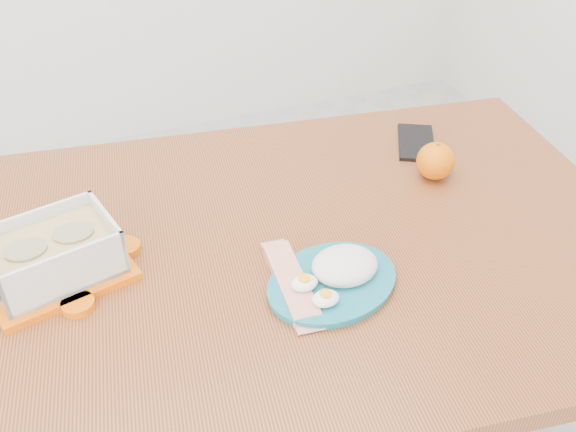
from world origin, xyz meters
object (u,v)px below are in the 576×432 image
object	(u,v)px
rice_plate	(336,275)
smartphone	(416,142)
food_container	(54,255)
orange_fruit	(436,161)
dining_table	(288,276)

from	to	relation	value
rice_plate	smartphone	bearing A→B (deg)	28.49
rice_plate	food_container	bearing A→B (deg)	140.53
food_container	orange_fruit	distance (m)	0.77
orange_fruit	dining_table	bearing A→B (deg)	-166.15
dining_table	food_container	distance (m)	0.43
dining_table	rice_plate	size ratio (longest dim) A/B	5.07
food_container	smartphone	bearing A→B (deg)	-1.62
dining_table	orange_fruit	bearing A→B (deg)	21.64
food_container	orange_fruit	world-z (taller)	food_container
rice_plate	smartphone	xyz separation A→B (m)	(0.37, 0.36, -0.02)
dining_table	smartphone	xyz separation A→B (m)	(0.40, 0.22, 0.09)
orange_fruit	rice_plate	size ratio (longest dim) A/B	0.28
food_container	smartphone	distance (m)	0.83
orange_fruit	rice_plate	bearing A→B (deg)	-145.75
orange_fruit	rice_plate	world-z (taller)	orange_fruit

